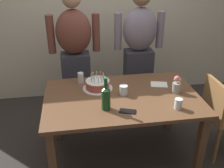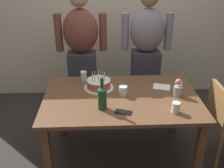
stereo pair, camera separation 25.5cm
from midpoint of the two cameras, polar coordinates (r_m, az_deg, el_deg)
name	(u,v)px [view 1 (the left image)]	position (r m, az deg, el deg)	size (l,w,h in m)	color
ground_plane	(121,155)	(2.97, -0.59, -15.24)	(10.00, 10.00, 0.00)	#332D2B
back_wall	(102,8)	(3.82, -4.23, 16.20)	(5.20, 0.10, 2.60)	beige
dining_table	(122,104)	(2.59, -0.66, -4.55)	(1.50, 0.96, 0.74)	brown
birthday_cake	(98,85)	(2.66, -5.90, -0.28)	(0.30, 0.30, 0.17)	white
water_glass_near	(124,90)	(2.54, -0.33, -1.42)	(0.08, 0.08, 0.10)	silver
water_glass_far	(178,104)	(2.36, 11.30, -4.33)	(0.07, 0.07, 0.10)	silver
water_glass_side	(81,78)	(2.81, -9.43, 1.28)	(0.06, 0.06, 0.11)	silver
wine_bottle	(106,97)	(2.28, -4.55, -3.02)	(0.08, 0.08, 0.30)	#194723
cell_phone	(128,111)	(2.29, 0.24, -6.07)	(0.14, 0.07, 0.01)	black
napkin_stack	(159,84)	(2.77, 7.66, -0.17)	(0.17, 0.13, 0.01)	white
flower_vase	(177,85)	(2.62, 11.25, -0.25)	(0.08, 0.09, 0.17)	#999E93
person_man_bearded	(75,57)	(3.18, -10.32, 5.72)	(0.61, 0.27, 1.66)	#33333D
person_woman_cardigan	(139,54)	(3.25, 3.63, 6.56)	(0.61, 0.27, 1.66)	#33333D
dining_chair	(221,112)	(2.88, 20.33, -5.83)	(0.42, 0.42, 0.87)	olive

